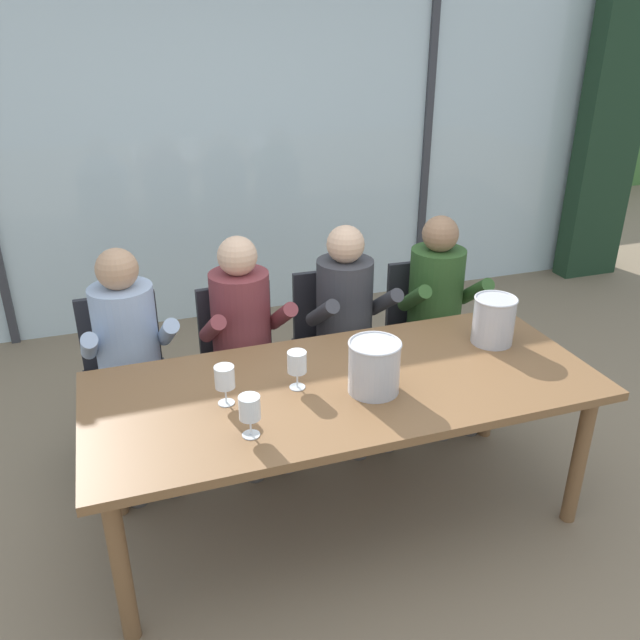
{
  "coord_description": "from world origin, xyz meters",
  "views": [
    {
      "loc": [
        -0.9,
        -2.3,
        2.21
      ],
      "look_at": [
        0.0,
        0.35,
        0.9
      ],
      "focal_mm": 36.24,
      "sensor_mm": 36.0,
      "label": 1
    }
  ],
  "objects": [
    {
      "name": "ice_bucket_primary",
      "position": [
        0.83,
        0.13,
        0.88
      ],
      "size": [
        0.21,
        0.21,
        0.24
      ],
      "color": "#B7B7BC",
      "rests_on": "dining_table"
    },
    {
      "name": "wine_glass_near_bucket",
      "position": [
        -0.21,
        0.03,
        0.87
      ],
      "size": [
        0.08,
        0.08,
        0.17
      ],
      "color": "silver",
      "rests_on": "dining_table"
    },
    {
      "name": "person_pale_blue_shirt",
      "position": [
        -0.88,
        0.75,
        0.69
      ],
      "size": [
        0.49,
        0.63,
        1.21
      ],
      "rotation": [
        0.0,
        0.0,
        0.09
      ],
      "color": "#9EB2D1",
      "rests_on": "ground"
    },
    {
      "name": "window_mullion_right",
      "position": [
        1.68,
        2.56,
        1.3
      ],
      "size": [
        0.06,
        0.06,
        2.6
      ],
      "primitive_type": "cube",
      "color": "#38383D",
      "rests_on": "ground"
    },
    {
      "name": "curtain_heavy_drape",
      "position": [
        3.38,
        2.4,
        1.3
      ],
      "size": [
        0.56,
        0.2,
        2.6
      ],
      "primitive_type": "cube",
      "color": "#1E3823",
      "rests_on": "ground"
    },
    {
      "name": "hillside_vineyard",
      "position": [
        0.0,
        6.32,
        0.79
      ],
      "size": [
        13.46,
        2.4,
        1.59
      ],
      "primitive_type": "cube",
      "color": "#477A38",
      "rests_on": "ground"
    },
    {
      "name": "chair_left_of_center",
      "position": [
        -0.29,
        0.86,
        0.52
      ],
      "size": [
        0.48,
        0.48,
        0.89
      ],
      "rotation": [
        0.0,
        0.0,
        0.09
      ],
      "color": "#232328",
      "rests_on": "ground"
    },
    {
      "name": "person_charcoal_jacket",
      "position": [
        0.31,
        0.75,
        0.69
      ],
      "size": [
        0.48,
        0.63,
        1.21
      ],
      "rotation": [
        0.0,
        0.0,
        0.08
      ],
      "color": "#38383D",
      "rests_on": "ground"
    },
    {
      "name": "dining_table",
      "position": [
        0.0,
        0.0,
        0.68
      ],
      "size": [
        2.26,
        0.95,
        0.75
      ],
      "color": "brown",
      "rests_on": "ground"
    },
    {
      "name": "window_glass_panel",
      "position": [
        0.0,
        2.58,
        1.3
      ],
      "size": [
        7.46,
        0.03,
        2.6
      ],
      "primitive_type": "cube",
      "color": "silver",
      "rests_on": "ground"
    },
    {
      "name": "chair_right_of_center",
      "position": [
        0.86,
        0.88,
        0.52
      ],
      "size": [
        0.46,
        0.46,
        0.89
      ],
      "rotation": [
        0.0,
        0.0,
        -0.04
      ],
      "color": "#232328",
      "rests_on": "ground"
    },
    {
      "name": "person_maroon_top",
      "position": [
        -0.28,
        0.75,
        0.69
      ],
      "size": [
        0.49,
        0.63,
        1.21
      ],
      "rotation": [
        0.0,
        0.0,
        0.09
      ],
      "color": "brown",
      "rests_on": "ground"
    },
    {
      "name": "person_olive_shirt",
      "position": [
        0.88,
        0.75,
        0.69
      ],
      "size": [
        0.48,
        0.62,
        1.21
      ],
      "rotation": [
        0.0,
        0.0,
        -0.06
      ],
      "color": "#2D5123",
      "rests_on": "ground"
    },
    {
      "name": "chair_near_curtain",
      "position": [
        -0.92,
        0.92,
        0.52
      ],
      "size": [
        0.45,
        0.45,
        0.89
      ],
      "rotation": [
        0.0,
        0.0,
        0.02
      ],
      "color": "#232328",
      "rests_on": "ground"
    },
    {
      "name": "ground",
      "position": [
        0.0,
        1.0,
        0.0
      ],
      "size": [
        14.0,
        14.0,
        0.0
      ],
      "primitive_type": "plane",
      "color": "#847056"
    },
    {
      "name": "chair_center",
      "position": [
        0.27,
        0.91,
        0.52
      ],
      "size": [
        0.45,
        0.45,
        0.89
      ],
      "rotation": [
        0.0,
        0.0,
        -0.03
      ],
      "color": "#232328",
      "rests_on": "ground"
    },
    {
      "name": "wine_glass_by_left_taster",
      "position": [
        -0.49,
        -0.26,
        0.88
      ],
      "size": [
        0.08,
        0.08,
        0.17
      ],
      "color": "silver",
      "rests_on": "dining_table"
    },
    {
      "name": "ice_bucket_secondary",
      "position": [
        0.09,
        -0.1,
        0.87
      ],
      "size": [
        0.23,
        0.23,
        0.23
      ],
      "color": "#B7B7BC",
      "rests_on": "dining_table"
    },
    {
      "name": "wine_glass_center_pour",
      "position": [
        -0.53,
        -0.0,
        0.87
      ],
      "size": [
        0.08,
        0.08,
        0.17
      ],
      "color": "silver",
      "rests_on": "dining_table"
    }
  ]
}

